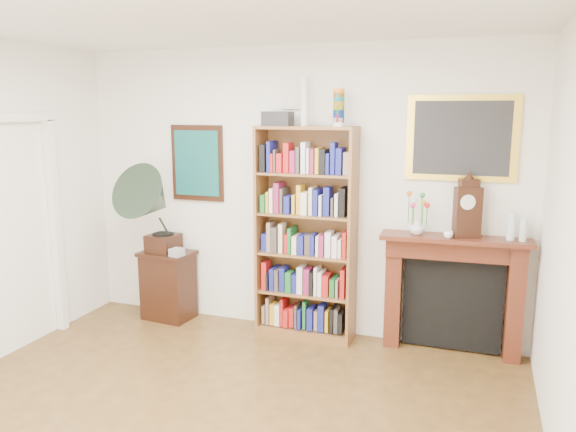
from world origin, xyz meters
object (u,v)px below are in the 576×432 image
object	(u,v)px
bookshelf	(306,222)
flower_vase	(417,227)
side_cabinet	(168,285)
gramophone	(153,203)
mantel_clock	(467,210)
cd_stack	(177,252)
bottle_left	(511,226)
bottle_right	(523,230)
fireplace	(453,284)
teacup	(448,235)

from	to	relation	value
bookshelf	flower_vase	distance (m)	1.04
side_cabinet	gramophone	xyz separation A→B (m)	(-0.05, -0.14, 0.90)
bookshelf	flower_vase	size ratio (longest dim) A/B	16.65
mantel_clock	flower_vase	world-z (taller)	mantel_clock
gramophone	flower_vase	bearing A→B (deg)	9.81
cd_stack	bottle_left	bearing A→B (deg)	3.66
cd_stack	bottle_right	size ratio (longest dim) A/B	0.60
cd_stack	mantel_clock	world-z (taller)	mantel_clock
side_cabinet	mantel_clock	size ratio (longest dim) A/B	1.42
flower_vase	cd_stack	bearing A→B (deg)	-176.05
fireplace	mantel_clock	bearing A→B (deg)	-33.12
mantel_clock	teacup	world-z (taller)	mantel_clock
teacup	bottle_right	world-z (taller)	bottle_right
fireplace	cd_stack	xyz separation A→B (m)	(-2.70, -0.24, 0.13)
fireplace	mantel_clock	size ratio (longest dim) A/B	2.56
bookshelf	side_cabinet	xyz separation A→B (m)	(-1.52, -0.03, -0.78)
bookshelf	gramophone	distance (m)	1.58
bottle_left	bookshelf	bearing A→B (deg)	-178.28
bottle_right	gramophone	bearing A→B (deg)	-176.40
mantel_clock	teacup	bearing A→B (deg)	-170.82
bookshelf	bottle_right	xyz separation A→B (m)	(1.92, 0.05, 0.05)
bottle_left	cd_stack	bearing A→B (deg)	-176.34
bookshelf	side_cabinet	bearing A→B (deg)	-178.47
flower_vase	mantel_clock	bearing A→B (deg)	3.38
mantel_clock	bottle_right	world-z (taller)	mantel_clock
gramophone	mantel_clock	distance (m)	3.03
fireplace	bottle_left	xyz separation A→B (m)	(0.45, -0.04, 0.57)
bookshelf	teacup	distance (m)	1.31
fireplace	cd_stack	world-z (taller)	fireplace
side_cabinet	teacup	size ratio (longest dim) A/B	9.12
side_cabinet	bottle_left	world-z (taller)	bottle_left
side_cabinet	bottle_left	size ratio (longest dim) A/B	3.04
gramophone	bottle_left	world-z (taller)	gramophone
fireplace	gramophone	bearing A→B (deg)	-178.03
fireplace	side_cabinet	bearing A→B (deg)	179.20
bookshelf	cd_stack	distance (m)	1.39
gramophone	cd_stack	world-z (taller)	gramophone
cd_stack	bookshelf	bearing A→B (deg)	6.30
teacup	bottle_left	bearing A→B (deg)	11.09
bookshelf	fireplace	distance (m)	1.46
side_cabinet	bottle_right	xyz separation A→B (m)	(3.43, 0.07, 0.83)
fireplace	flower_vase	world-z (taller)	flower_vase
fireplace	flower_vase	bearing A→B (deg)	-170.41
mantel_clock	bottle_left	bearing A→B (deg)	-19.64
flower_vase	teacup	xyz separation A→B (m)	(0.28, -0.06, -0.04)
gramophone	flower_vase	distance (m)	2.61
teacup	gramophone	bearing A→B (deg)	-177.51
cd_stack	mantel_clock	size ratio (longest dim) A/B	0.23
side_cabinet	bookshelf	bearing A→B (deg)	6.68
cd_stack	mantel_clock	bearing A→B (deg)	3.87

